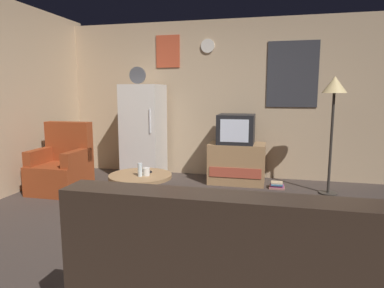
{
  "coord_description": "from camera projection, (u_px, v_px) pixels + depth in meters",
  "views": [
    {
      "loc": [
        0.91,
        -3.11,
        1.38
      ],
      "look_at": [
        -0.04,
        0.9,
        0.75
      ],
      "focal_mm": 31.72,
      "sensor_mm": 36.0,
      "label": 1
    }
  ],
  "objects": [
    {
      "name": "wall_with_art",
      "position": [
        216.0,
        99.0,
        5.57
      ],
      "size": [
        5.2,
        0.12,
        2.52
      ],
      "color": "tan",
      "rests_on": "ground_plane"
    },
    {
      "name": "ground_plane",
      "position": [
        175.0,
        231.0,
        3.41
      ],
      "size": [
        12.0,
        12.0,
        0.0
      ],
      "primitive_type": "plane",
      "color": "#3D332D"
    },
    {
      "name": "coffee_table",
      "position": [
        141.0,
        193.0,
        3.91
      ],
      "size": [
        0.72,
        0.72,
        0.45
      ],
      "color": "#9E754C",
      "rests_on": "ground_plane"
    },
    {
      "name": "crt_tv",
      "position": [
        236.0,
        129.0,
        5.12
      ],
      "size": [
        0.54,
        0.51,
        0.44
      ],
      "color": "black",
      "rests_on": "tv_stand"
    },
    {
      "name": "fridge",
      "position": [
        144.0,
        132.0,
        5.45
      ],
      "size": [
        0.6,
        0.62,
        1.77
      ],
      "color": "silver",
      "rests_on": "ground_plane"
    },
    {
      "name": "tv_stand",
      "position": [
        237.0,
        163.0,
        5.19
      ],
      "size": [
        0.84,
        0.53,
        0.61
      ],
      "color": "#9E754C",
      "rests_on": "ground_plane"
    },
    {
      "name": "mug_ceramic_white",
      "position": [
        146.0,
        172.0,
        3.82
      ],
      "size": [
        0.08,
        0.08,
        0.09
      ],
      "primitive_type": "cylinder",
      "color": "silver",
      "rests_on": "coffee_table"
    },
    {
      "name": "standing_lamp",
      "position": [
        334.0,
        94.0,
        4.45
      ],
      "size": [
        0.32,
        0.32,
        1.59
      ],
      "color": "#332D28",
      "rests_on": "ground_plane"
    },
    {
      "name": "remote_control",
      "position": [
        146.0,
        171.0,
        3.99
      ],
      "size": [
        0.15,
        0.11,
        0.02
      ],
      "primitive_type": "cube",
      "rotation": [
        0.0,
        0.0,
        -0.5
      ],
      "color": "black",
      "rests_on": "coffee_table"
    },
    {
      "name": "book_stack",
      "position": [
        277.0,
        185.0,
        4.91
      ],
      "size": [
        0.22,
        0.17,
        0.1
      ],
      "color": "#A3675E",
      "rests_on": "ground_plane"
    },
    {
      "name": "wine_glass",
      "position": [
        140.0,
        170.0,
        3.78
      ],
      "size": [
        0.05,
        0.05,
        0.15
      ],
      "primitive_type": "cylinder",
      "color": "silver",
      "rests_on": "coffee_table"
    },
    {
      "name": "armchair",
      "position": [
        62.0,
        167.0,
        4.76
      ],
      "size": [
        0.68,
        0.68,
        0.96
      ],
      "color": "maroon",
      "rests_on": "ground_plane"
    }
  ]
}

